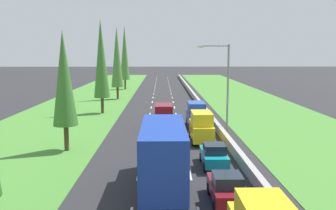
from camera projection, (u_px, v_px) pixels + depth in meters
ground_plane at (163, 100)px, 62.64m from camera, size 300.00×300.00×0.00m
grass_verge_left at (90, 100)px, 62.41m from camera, size 14.00×140.00×0.04m
grass_verge_right at (244, 99)px, 62.88m from camera, size 14.00×140.00×0.04m
median_barrier at (195, 97)px, 62.67m from camera, size 0.44×120.00×0.85m
lane_markings at (163, 100)px, 62.63m from camera, size 3.64×116.00×0.01m
maroon_hatchback_right_lane at (226, 188)px, 19.51m from camera, size 1.74×3.90×1.72m
blue_box_truck_centre_lane at (163, 156)px, 21.03m from camera, size 2.46×9.40×4.18m
teal_hatchback_right_lane at (214, 155)px, 25.83m from camera, size 1.74×3.90×1.72m
yellow_van_right_lane_fourth at (201, 127)px, 32.97m from camera, size 1.96×4.90×2.82m
silver_sedan_centre_lane at (161, 140)px, 30.40m from camera, size 1.82×4.50×1.64m
maroon_van_centre_lane at (164, 118)px, 37.65m from camera, size 1.96×4.90×2.82m
blue_van_right_lane at (196, 115)px, 39.39m from camera, size 1.96×4.90×2.82m
poplar_tree_second at (64, 79)px, 29.20m from camera, size 2.05×2.05×10.02m
poplar_tree_third at (101, 59)px, 47.50m from camera, size 2.12×2.12×12.63m
poplar_tree_fourth at (117, 57)px, 62.17m from camera, size 2.12×2.12×12.67m
poplar_tree_fifth at (125, 53)px, 79.17m from camera, size 2.15×2.15×14.13m
street_light_mast at (225, 82)px, 35.66m from camera, size 3.20×0.28×9.00m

